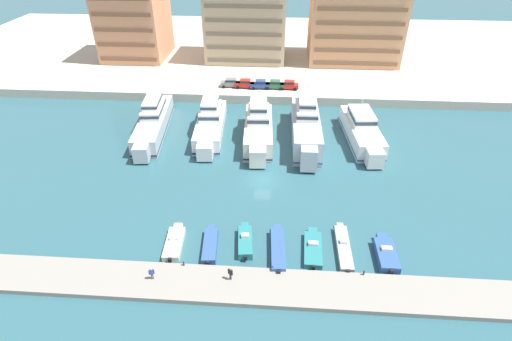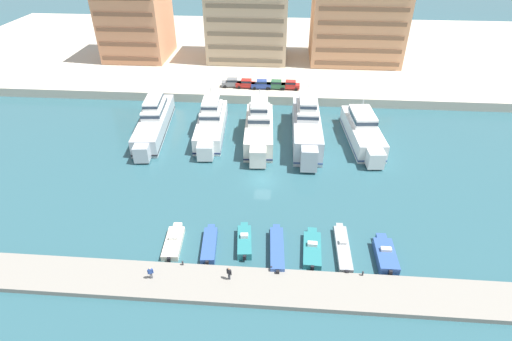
{
  "view_description": "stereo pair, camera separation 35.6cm",
  "coord_description": "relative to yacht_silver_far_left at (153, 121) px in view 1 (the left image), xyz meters",
  "views": [
    {
      "loc": [
        2.33,
        -48.27,
        33.67
      ],
      "look_at": [
        -0.94,
        -1.07,
        2.5
      ],
      "focal_mm": 28.0,
      "sensor_mm": 36.0,
      "label": 1
    },
    {
      "loc": [
        2.69,
        -48.25,
        33.67
      ],
      "look_at": [
        -0.94,
        -1.07,
        2.5
      ],
      "focal_mm": 28.0,
      "sensor_mm": 36.0,
      "label": 2
    }
  ],
  "objects": [
    {
      "name": "car_blue_mid_left",
      "position": [
        18.0,
        17.12,
        0.73
      ],
      "size": [
        4.19,
        2.11,
        1.8
      ],
      "color": "#28428E",
      "rests_on": "quay_promenade"
    },
    {
      "name": "motorboat_cream_far_left",
      "position": [
        10.55,
        -28.47,
        -1.68
      ],
      "size": [
        2.29,
        6.34,
        1.15
      ],
      "color": "beige",
      "rests_on": "ground"
    },
    {
      "name": "motorboat_teal_center",
      "position": [
        26.98,
        -28.29,
        -1.69
      ],
      "size": [
        2.26,
        6.73,
        1.14
      ],
      "color": "teal",
      "rests_on": "ground"
    },
    {
      "name": "car_grey_far_left",
      "position": [
        11.7,
        17.63,
        0.73
      ],
      "size": [
        4.18,
        2.08,
        1.8
      ],
      "color": "slate",
      "rests_on": "quay_promenade"
    },
    {
      "name": "yacht_silver_center_left",
      "position": [
        26.95,
        -0.97,
        0.59
      ],
      "size": [
        4.77,
        21.68,
        8.9
      ],
      "color": "silver",
      "rests_on": "ground"
    },
    {
      "name": "yacht_white_left",
      "position": [
        10.29,
        -0.12,
        0.02
      ],
      "size": [
        5.56,
        19.19,
        7.7
      ],
      "color": "white",
      "rests_on": "ground"
    },
    {
      "name": "yacht_silver_far_left",
      "position": [
        0.0,
        0.0,
        0.0
      ],
      "size": [
        6.15,
        22.2,
        7.54
      ],
      "color": "silver",
      "rests_on": "ground"
    },
    {
      "name": "motorboat_blue_mid_right",
      "position": [
        35.27,
        -28.78,
        -1.52
      ],
      "size": [
        2.17,
        6.15,
        1.43
      ],
      "color": "#33569E",
      "rests_on": "ground"
    },
    {
      "name": "car_red_center",
      "position": [
        24.05,
        17.23,
        0.73
      ],
      "size": [
        4.13,
        1.97,
        1.8
      ],
      "color": "red",
      "rests_on": "quay_promenade"
    },
    {
      "name": "bollard_west_mid",
      "position": [
        22.37,
        -32.14,
        -1.16
      ],
      "size": [
        0.2,
        0.2,
        0.61
      ],
      "color": "#2D2D33",
      "rests_on": "pier_dock"
    },
    {
      "name": "bollard_west",
      "position": [
        12.54,
        -32.14,
        -1.16
      ],
      "size": [
        0.2,
        0.2,
        0.61
      ],
      "color": "#2D2D33",
      "rests_on": "pier_dock"
    },
    {
      "name": "bollard_east_mid",
      "position": [
        32.2,
        -32.14,
        -1.16
      ],
      "size": [
        0.2,
        0.2,
        0.61
      ],
      "color": "#2D2D33",
      "rests_on": "pier_dock"
    },
    {
      "name": "car_green_center_left",
      "position": [
        21.05,
        17.23,
        0.73
      ],
      "size": [
        4.15,
        2.01,
        1.8
      ],
      "color": "#2D6642",
      "rests_on": "quay_promenade"
    },
    {
      "name": "yacht_white_center",
      "position": [
        36.55,
        -0.86,
        -0.16
      ],
      "size": [
        5.9,
        18.72,
        6.6
      ],
      "color": "white",
      "rests_on": "ground"
    },
    {
      "name": "pier_dock",
      "position": [
        20.34,
        -34.38,
        -1.78
      ],
      "size": [
        120.0,
        4.96,
        0.59
      ],
      "primitive_type": "cube",
      "color": "gray",
      "rests_on": "ground"
    },
    {
      "name": "yacht_ivory_mid_left",
      "position": [
        18.89,
        -1.92,
        0.27
      ],
      "size": [
        5.43,
        18.47,
        8.32
      ],
      "color": "silver",
      "rests_on": "ground"
    },
    {
      "name": "motorboat_grey_center_right",
      "position": [
        30.55,
        -27.9,
        -1.68
      ],
      "size": [
        1.55,
        8.17,
        1.14
      ],
      "color": "#9EA3A8",
      "rests_on": "ground"
    },
    {
      "name": "apartment_block_mid_left",
      "position": [
        39.46,
        38.3,
        9.02
      ],
      "size": [
        21.61,
        16.21,
        20.43
      ],
      "color": "tan",
      "rests_on": "quay_promenade"
    },
    {
      "name": "pedestrian_mid_deck",
      "position": [
        9.64,
        -34.27,
        -0.55
      ],
      "size": [
        0.57,
        0.36,
        1.57
      ],
      "color": "#4C515B",
      "rests_on": "pier_dock"
    },
    {
      "name": "apartment_block_left",
      "position": [
        13.37,
        37.8,
        9.17
      ],
      "size": [
        19.43,
        14.74,
        20.72
      ],
      "color": "#C6AD89",
      "rests_on": "quay_promenade"
    },
    {
      "name": "quay_promenade",
      "position": [
        20.34,
        47.96,
        -1.16
      ],
      "size": [
        180.0,
        70.0,
        1.83
      ],
      "primitive_type": "cube",
      "color": "beige",
      "rests_on": "ground"
    },
    {
      "name": "car_red_left",
      "position": [
        14.75,
        17.31,
        0.73
      ],
      "size": [
        4.12,
        1.95,
        1.8
      ],
      "color": "red",
      "rests_on": "quay_promenade"
    },
    {
      "name": "ground_plane",
      "position": [
        20.34,
        -14.36,
        -2.07
      ],
      "size": [
        400.0,
        400.0,
        0.0
      ],
      "primitive_type": "plane",
      "color": "#2D5B66"
    },
    {
      "name": "apartment_block_far_left",
      "position": [
        -14.25,
        36.9,
        10.17
      ],
      "size": [
        15.22,
        15.52,
        22.7
      ],
      "color": "tan",
      "rests_on": "quay_promenade"
    },
    {
      "name": "motorboat_blue_center_left",
      "position": [
        22.87,
        -28.85,
        -1.55
      ],
      "size": [
        1.91,
        7.75,
        1.03
      ],
      "color": "#33569E",
      "rests_on": "ground"
    },
    {
      "name": "motorboat_blue_left",
      "position": [
        14.88,
        -28.59,
        -1.66
      ],
      "size": [
        2.08,
        6.49,
        0.86
      ],
      "color": "#33569E",
      "rests_on": "ground"
    },
    {
      "name": "motorboat_teal_mid_left",
      "position": [
        18.97,
        -27.8,
        -1.56
      ],
      "size": [
        2.14,
        5.98,
        1.43
      ],
      "color": "teal",
      "rests_on": "ground"
    },
    {
      "name": "pedestrian_near_edge",
      "position": [
        17.95,
        -33.75,
        -0.5
      ],
      "size": [
        0.57,
        0.41,
        1.65
      ],
      "color": "#4C515B",
      "rests_on": "pier_dock"
    }
  ]
}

